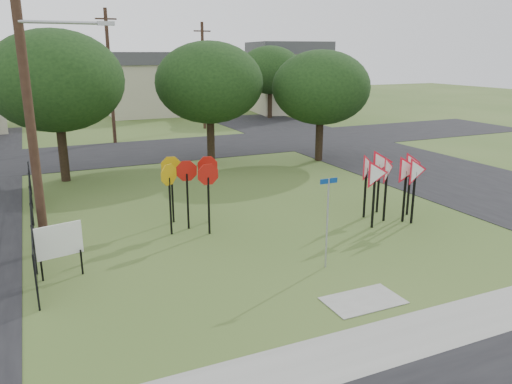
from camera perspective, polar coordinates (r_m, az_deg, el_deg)
ground at (r=15.19m, az=6.77°, el=-8.38°), size 140.00×140.00×0.00m
sidewalk at (r=12.20m, az=17.31°, el=-15.38°), size 30.00×1.60×0.02m
planting_strip at (r=11.50m, az=21.43°, el=-17.91°), size 30.00×0.80×0.02m
street_right at (r=29.76m, az=16.79°, el=3.07°), size 8.00×50.00×0.02m
street_far at (r=33.21m, az=-11.28°, el=4.70°), size 60.00×8.00×0.02m
curb_pad at (r=13.40m, az=12.15°, el=-12.04°), size 2.00×1.20×0.02m
street_name_sign at (r=14.58m, az=8.16°, el=-2.82°), size 0.56×0.05×2.72m
stop_sign_cluster at (r=17.82m, az=-7.70°, el=1.61°), size 2.36×1.89×2.54m
yield_sign_cluster at (r=19.25m, az=15.24°, el=2.30°), size 3.31×1.82×2.58m
info_board at (r=14.99m, az=-21.55°, el=-5.40°), size 1.25×0.32×1.59m
utility_pole_main at (r=16.34m, az=-24.59°, el=10.95°), size 3.55×0.33×10.00m
far_pole_a at (r=36.24m, az=-16.33°, el=12.59°), size 1.40×0.24×9.00m
far_pole_b at (r=42.01m, az=-6.04°, el=13.12°), size 1.40×0.24×8.50m
fence_run at (r=18.85m, az=-24.23°, el=-2.33°), size 0.05×11.55×1.50m
house_mid at (r=53.12m, az=-12.31°, el=12.07°), size 8.40×8.40×6.20m
house_right at (r=54.15m, az=3.62°, el=12.99°), size 8.30×8.30×7.20m
tree_near_left at (r=25.88m, az=-21.93°, el=11.68°), size 6.40×6.40×7.27m
tree_near_mid at (r=28.42m, az=-5.35°, el=12.34°), size 6.00×6.00×6.80m
tree_near_right at (r=29.21m, az=7.44°, el=11.74°), size 5.60×5.60×6.33m
tree_far_right at (r=48.74m, az=1.62°, el=13.76°), size 6.00×6.00×6.80m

